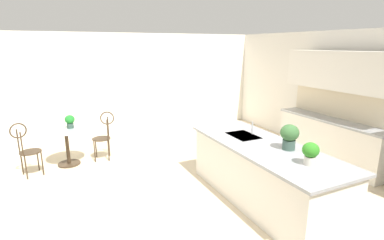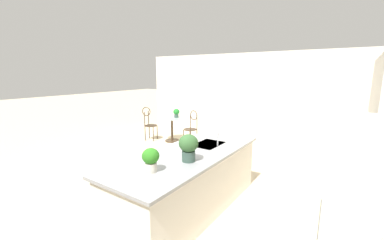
% 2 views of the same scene
% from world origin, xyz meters
% --- Properties ---
extents(ground_plane, '(40.00, 40.00, 0.00)m').
position_xyz_m(ground_plane, '(0.00, 0.00, 0.00)').
color(ground_plane, beige).
extents(wall_left_window, '(0.12, 7.80, 2.70)m').
position_xyz_m(wall_left_window, '(-4.26, 0.00, 1.35)').
color(wall_left_window, silver).
rests_on(wall_left_window, ground).
extents(kitchen_island, '(2.80, 1.06, 0.92)m').
position_xyz_m(kitchen_island, '(0.30, 0.85, 0.46)').
color(kitchen_island, white).
rests_on(kitchen_island, ground).
extents(back_counter_run, '(2.44, 0.64, 1.52)m').
position_xyz_m(back_counter_run, '(-0.40, 3.21, 0.49)').
color(back_counter_run, white).
rests_on(back_counter_run, ground).
extents(bistro_table, '(0.80, 0.80, 0.74)m').
position_xyz_m(bistro_table, '(-2.57, -1.81, 0.45)').
color(bistro_table, '#3D2D1E').
rests_on(bistro_table, ground).
extents(chair_near_window, '(0.46, 0.52, 1.04)m').
position_xyz_m(chair_near_window, '(-2.56, -1.08, 0.57)').
color(chair_near_window, '#3D2D1E').
rests_on(chair_near_window, ground).
extents(chair_by_island, '(0.47, 0.52, 1.04)m').
position_xyz_m(chair_by_island, '(-2.30, -2.51, 0.57)').
color(chair_by_island, '#3D2D1E').
rests_on(chair_by_island, ground).
extents(sink_faucet, '(0.02, 0.02, 0.22)m').
position_xyz_m(sink_faucet, '(-0.25, 1.03, 1.03)').
color(sink_faucet, '#B2B5BA').
rests_on(sink_faucet, kitchen_island).
extents(potted_plant_on_table, '(0.19, 0.19, 0.27)m').
position_xyz_m(potted_plant_on_table, '(-2.66, -1.71, 0.90)').
color(potted_plant_on_table, '#385147').
rests_on(potted_plant_on_table, bistro_table).
extents(potted_plant_counter_far, '(0.21, 0.21, 0.29)m').
position_xyz_m(potted_plant_counter_far, '(1.15, 0.88, 1.09)').
color(potted_plant_counter_far, beige).
rests_on(potted_plant_counter_far, kitchen_island).
extents(potted_plant_counter_near, '(0.27, 0.27, 0.37)m').
position_xyz_m(potted_plant_counter_near, '(0.60, 1.05, 1.13)').
color(potted_plant_counter_near, '#385147').
rests_on(potted_plant_counter_near, kitchen_island).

